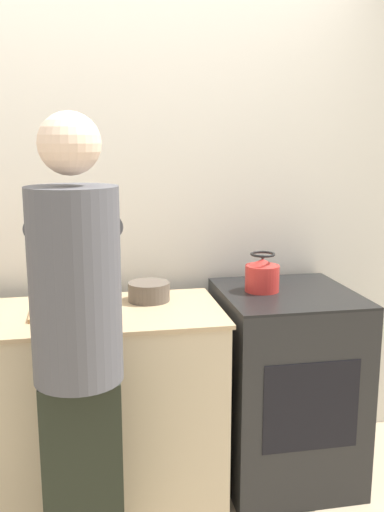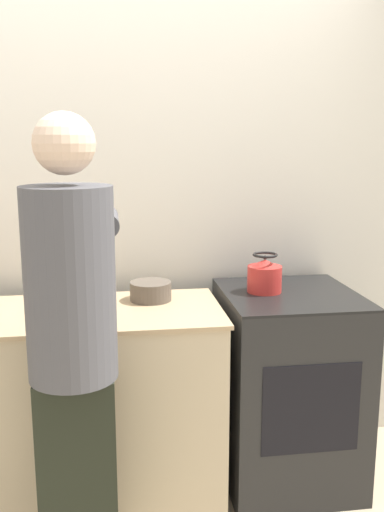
# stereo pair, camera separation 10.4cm
# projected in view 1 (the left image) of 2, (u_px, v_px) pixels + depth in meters

# --- Properties ---
(wall_back) EXTENTS (8.00, 0.05, 2.60)m
(wall_back) POSITION_uv_depth(u_px,v_px,m) (122.00, 209.00, 2.87)
(wall_back) COLOR silver
(wall_back) RESTS_ON ground_plane
(counter) EXTENTS (1.47, 0.61, 0.90)m
(counter) POSITION_uv_depth(u_px,v_px,m) (58.00, 410.00, 2.55)
(counter) COLOR #C6B28E
(counter) RESTS_ON ground_plane
(oven) EXTENTS (0.62, 0.67, 0.94)m
(oven) POSITION_uv_depth(u_px,v_px,m) (285.00, 384.00, 2.79)
(oven) COLOR black
(oven) RESTS_ON ground_plane
(person) EXTENTS (0.35, 0.59, 1.74)m
(person) POSITION_uv_depth(u_px,v_px,m) (78.00, 341.00, 2.00)
(person) COLOR black
(person) RESTS_ON ground_plane
(cutting_board) EXTENTS (0.31, 0.22, 0.02)m
(cutting_board) POSITION_uv_depth(u_px,v_px,m) (67.00, 312.00, 2.46)
(cutting_board) COLOR #A87A4C
(cutting_board) RESTS_ON counter
(knife) EXTENTS (0.21, 0.12, 0.01)m
(knife) POSITION_uv_depth(u_px,v_px,m) (59.00, 308.00, 2.47)
(knife) COLOR silver
(knife) RESTS_ON cutting_board
(kettle) EXTENTS (0.16, 0.16, 0.18)m
(kettle) POSITION_uv_depth(u_px,v_px,m) (262.00, 275.00, 2.69)
(kettle) COLOR red
(kettle) RESTS_ON oven
(bowl_prep) EXTENTS (0.19, 0.19, 0.09)m
(bowl_prep) POSITION_uv_depth(u_px,v_px,m) (149.00, 291.00, 2.66)
(bowl_prep) COLOR brown
(bowl_prep) RESTS_ON counter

